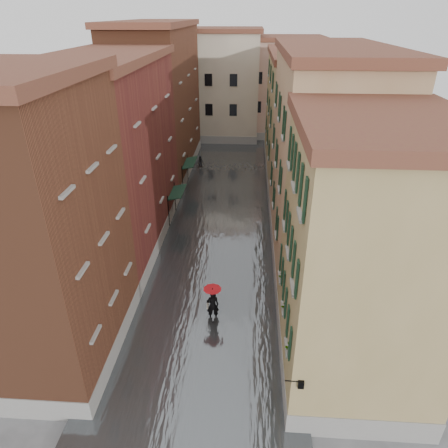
% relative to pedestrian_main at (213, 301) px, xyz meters
% --- Properties ---
extents(ground, '(120.00, 120.00, 0.00)m').
position_rel_pedestrian_main_xyz_m(ground, '(-0.43, -0.69, -1.25)').
color(ground, '#565658').
rests_on(ground, ground).
extents(floodwater, '(10.00, 60.00, 0.20)m').
position_rel_pedestrian_main_xyz_m(floodwater, '(-0.43, 12.31, -1.15)').
color(floodwater, '#4B4F53').
rests_on(floodwater, ground).
extents(building_left_near, '(6.00, 8.00, 13.00)m').
position_rel_pedestrian_main_xyz_m(building_left_near, '(-7.43, -2.69, 5.25)').
color(building_left_near, brown).
rests_on(building_left_near, ground).
extents(building_left_mid, '(6.00, 14.00, 12.50)m').
position_rel_pedestrian_main_xyz_m(building_left_mid, '(-7.43, 8.31, 5.00)').
color(building_left_mid, maroon).
rests_on(building_left_mid, ground).
extents(building_left_far, '(6.00, 16.00, 14.00)m').
position_rel_pedestrian_main_xyz_m(building_left_far, '(-7.43, 23.31, 5.75)').
color(building_left_far, brown).
rests_on(building_left_far, ground).
extents(building_right_near, '(6.00, 8.00, 11.50)m').
position_rel_pedestrian_main_xyz_m(building_right_near, '(6.57, -2.69, 4.50)').
color(building_right_near, '#937F4C').
rests_on(building_right_near, ground).
extents(building_right_mid, '(6.00, 14.00, 13.00)m').
position_rel_pedestrian_main_xyz_m(building_right_mid, '(6.57, 8.31, 5.25)').
color(building_right_mid, tan).
rests_on(building_right_mid, ground).
extents(building_right_far, '(6.00, 16.00, 11.50)m').
position_rel_pedestrian_main_xyz_m(building_right_far, '(6.57, 23.31, 4.50)').
color(building_right_far, '#937F4C').
rests_on(building_right_far, ground).
extents(building_end_cream, '(12.00, 9.00, 13.00)m').
position_rel_pedestrian_main_xyz_m(building_end_cream, '(-3.43, 37.31, 5.25)').
color(building_end_cream, beige).
rests_on(building_end_cream, ground).
extents(building_end_pink, '(10.00, 9.00, 12.00)m').
position_rel_pedestrian_main_xyz_m(building_end_pink, '(5.57, 39.31, 4.75)').
color(building_end_pink, tan).
rests_on(building_end_pink, ground).
extents(awning_near, '(1.09, 2.87, 2.80)m').
position_rel_pedestrian_main_xyz_m(awning_near, '(-3.91, 11.70, 1.21)').
color(awning_near, '#152F20').
rests_on(awning_near, ground).
extents(awning_far, '(1.09, 3.26, 2.80)m').
position_rel_pedestrian_main_xyz_m(awning_far, '(-3.91, 18.70, 1.22)').
color(awning_far, '#152F20').
rests_on(awning_far, ground).
extents(wall_lantern, '(0.71, 0.22, 0.35)m').
position_rel_pedestrian_main_xyz_m(wall_lantern, '(3.91, -6.69, 1.75)').
color(wall_lantern, black).
rests_on(wall_lantern, ground).
extents(window_planters, '(0.59, 5.69, 0.84)m').
position_rel_pedestrian_main_xyz_m(window_planters, '(3.69, -2.76, 2.26)').
color(window_planters, brown).
rests_on(window_planters, ground).
extents(pedestrian_main, '(0.99, 0.99, 2.06)m').
position_rel_pedestrian_main_xyz_m(pedestrian_main, '(0.00, 0.00, 0.00)').
color(pedestrian_main, black).
rests_on(pedestrian_main, ground).
extents(pedestrian_far, '(0.73, 0.58, 1.46)m').
position_rel_pedestrian_main_xyz_m(pedestrian_far, '(-3.49, 23.94, -0.52)').
color(pedestrian_far, black).
rests_on(pedestrian_far, ground).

